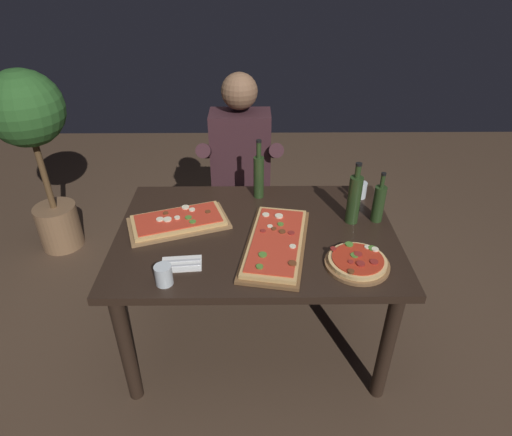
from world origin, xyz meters
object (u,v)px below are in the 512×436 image
object	(u,v)px
dining_table	(256,247)
tumbler_near_camera	(164,275)
pizza_round_far	(357,262)
oil_bottle_amber	(379,203)
potted_plant_corner	(33,136)
diner_chair	(242,192)
wine_bottle_dark	(354,198)
vinegar_bottle_green	(259,175)
tumbler_far_side	(360,190)
seated_diner	(241,167)
pizza_rectangular_front	(178,221)
pizza_rectangular_left	(276,242)

from	to	relation	value
dining_table	tumbler_near_camera	bearing A→B (deg)	-135.69
pizza_round_far	oil_bottle_amber	distance (m)	0.42
dining_table	potted_plant_corner	distance (m)	1.75
pizza_round_far	diner_chair	world-z (taller)	diner_chair
wine_bottle_dark	vinegar_bottle_green	world-z (taller)	vinegar_bottle_green
tumbler_far_side	seated_diner	distance (m)	0.79
tumbler_near_camera	wine_bottle_dark	bearing A→B (deg)	28.15
wine_bottle_dark	tumbler_far_side	xyz separation A→B (m)	(0.10, 0.25, -0.09)
pizza_round_far	seated_diner	world-z (taller)	seated_diner
wine_bottle_dark	tumbler_near_camera	size ratio (longest dim) A/B	3.64
dining_table	potted_plant_corner	xyz separation A→B (m)	(-1.47, 0.92, 0.24)
dining_table	tumbler_far_side	bearing A→B (deg)	30.12
pizza_rectangular_front	tumbler_far_side	xyz separation A→B (m)	(0.99, 0.28, 0.03)
tumbler_far_side	seated_diner	world-z (taller)	seated_diner
pizza_rectangular_front	vinegar_bottle_green	distance (m)	0.52
wine_bottle_dark	seated_diner	xyz separation A→B (m)	(-0.59, 0.64, -0.13)
pizza_rectangular_front	wine_bottle_dark	xyz separation A→B (m)	(0.90, 0.02, 0.12)
oil_bottle_amber	tumbler_far_side	distance (m)	0.25
oil_bottle_amber	pizza_round_far	bearing A→B (deg)	-115.21
pizza_rectangular_front	pizza_round_far	distance (m)	0.92
dining_table	tumbler_near_camera	world-z (taller)	tumbler_near_camera
wine_bottle_dark	potted_plant_corner	bearing A→B (deg)	157.17
pizza_rectangular_front	diner_chair	bearing A→B (deg)	68.68
dining_table	diner_chair	bearing A→B (deg)	96.13
seated_diner	oil_bottle_amber	bearing A→B (deg)	-41.28
vinegar_bottle_green	seated_diner	world-z (taller)	seated_diner
wine_bottle_dark	diner_chair	xyz separation A→B (m)	(-0.59, 0.76, -0.39)
pizza_rectangular_left	wine_bottle_dark	world-z (taller)	wine_bottle_dark
oil_bottle_amber	pizza_rectangular_front	bearing A→B (deg)	-178.11
pizza_rectangular_left	vinegar_bottle_green	size ratio (longest dim) A/B	1.90
wine_bottle_dark	oil_bottle_amber	xyz separation A→B (m)	(0.13, 0.01, -0.03)
pizza_rectangular_left	pizza_round_far	xyz separation A→B (m)	(0.36, -0.15, 0.00)
dining_table	wine_bottle_dark	xyz separation A→B (m)	(0.50, 0.09, 0.23)
tumbler_far_side	diner_chair	size ratio (longest dim) A/B	0.11
tumbler_near_camera	tumbler_far_side	bearing A→B (deg)	36.44
seated_diner	tumbler_far_side	bearing A→B (deg)	-29.69
diner_chair	seated_diner	size ratio (longest dim) A/B	0.65
pizza_rectangular_left	potted_plant_corner	xyz separation A→B (m)	(-1.56, 1.04, 0.13)
oil_bottle_amber	vinegar_bottle_green	size ratio (longest dim) A/B	0.80
dining_table	pizza_rectangular_front	distance (m)	0.42
dining_table	tumbler_near_camera	xyz separation A→B (m)	(-0.40, -0.39, 0.14)
pizza_rectangular_left	tumbler_near_camera	size ratio (longest dim) A/B	7.14
dining_table	pizza_round_far	bearing A→B (deg)	-31.16
vinegar_bottle_green	diner_chair	distance (m)	0.64
tumbler_far_side	diner_chair	distance (m)	0.91
oil_bottle_amber	tumbler_near_camera	size ratio (longest dim) A/B	3.01
pizza_rectangular_left	oil_bottle_amber	distance (m)	0.59
vinegar_bottle_green	seated_diner	xyz separation A→B (m)	(-0.11, 0.38, -0.13)
tumbler_near_camera	pizza_rectangular_front	bearing A→B (deg)	90.48
dining_table	diner_chair	size ratio (longest dim) A/B	1.61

